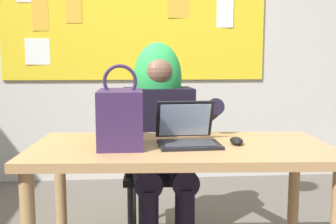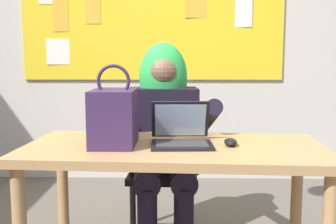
# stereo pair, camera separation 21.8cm
# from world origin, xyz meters

# --- Properties ---
(wall_back_bulletin) EXTENTS (5.84, 2.15, 2.92)m
(wall_back_bulletin) POSITION_xyz_m (-0.00, 1.94, 1.47)
(wall_back_bulletin) COLOR beige
(wall_back_bulletin) RESTS_ON ground
(desk_main) EXTENTS (1.43, 0.74, 0.74)m
(desk_main) POSITION_xyz_m (0.21, -0.02, 0.64)
(desk_main) COLOR tan
(desk_main) RESTS_ON ground
(chair_at_desk) EXTENTS (0.44, 0.44, 0.89)m
(chair_at_desk) POSITION_xyz_m (0.15, 0.67, 0.50)
(chair_at_desk) COLOR black
(chair_at_desk) RESTS_ON ground
(person_costumed) EXTENTS (0.62, 0.63, 1.24)m
(person_costumed) POSITION_xyz_m (0.15, 0.54, 0.73)
(person_costumed) COLOR black
(person_costumed) RESTS_ON ground
(laptop) EXTENTS (0.29, 0.30, 0.20)m
(laptop) POSITION_xyz_m (0.24, -0.00, 0.79)
(laptop) COLOR black
(laptop) RESTS_ON desk_main
(computer_mouse) EXTENTS (0.06, 0.11, 0.03)m
(computer_mouse) POSITION_xyz_m (0.47, -0.03, 0.76)
(computer_mouse) COLOR black
(computer_mouse) RESTS_ON desk_main
(handbag) EXTENTS (0.20, 0.30, 0.38)m
(handbag) POSITION_xyz_m (-0.07, -0.02, 0.87)
(handbag) COLOR #38234C
(handbag) RESTS_ON desk_main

